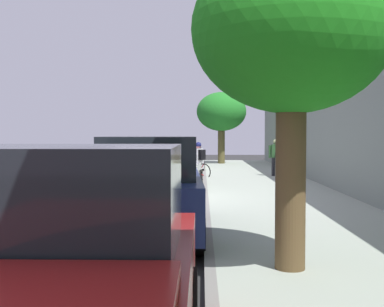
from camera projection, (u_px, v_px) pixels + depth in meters
name	position (u px, v px, depth m)	size (l,w,h in m)	color
ground	(155.00, 201.00, 14.75)	(63.98, 63.98, 0.00)	#292929
sidewalk	(279.00, 199.00, 14.67)	(4.26, 39.99, 0.15)	#9FA999
curb_edge	(206.00, 199.00, 14.71)	(0.16, 39.99, 0.15)	gray
lane_stripe_centre	(60.00, 201.00, 14.81)	(0.14, 40.00, 0.01)	white
lane_stripe_bike_edge	(157.00, 201.00, 14.74)	(0.12, 39.99, 0.01)	white
building_facade	(359.00, 130.00, 14.53)	(0.50, 39.99, 4.28)	gray
parked_suv_dark_blue_second	(151.00, 186.00, 9.55)	(2.12, 4.77, 1.99)	navy
parked_sedan_silver_mid	(173.00, 170.00, 17.38)	(2.06, 4.51, 1.52)	#B7BABF
parked_sedan_white_far	(186.00, 157.00, 26.41)	(1.94, 4.45, 1.52)	white
bicycle_at_curb	(194.00, 171.00, 21.65)	(1.50, 1.02, 0.79)	black
cyclist_with_backpack	(199.00, 157.00, 21.16)	(0.53, 0.55, 1.67)	#C6B284
street_tree_mid_block	(292.00, 33.00, 6.71)	(2.78, 2.78, 4.49)	brown
street_tree_far_end	(221.00, 112.00, 30.75)	(3.13, 3.13, 4.50)	brown
pedestrian_on_phone	(276.00, 155.00, 21.70)	(0.62, 0.24, 1.64)	black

